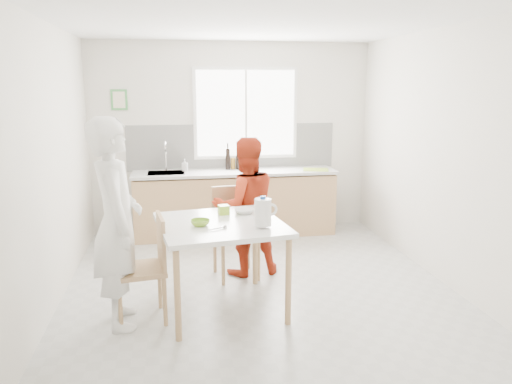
# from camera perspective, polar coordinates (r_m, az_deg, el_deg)

# --- Properties ---
(ground) EXTENTS (4.50, 4.50, 0.00)m
(ground) POSITION_cam_1_polar(r_m,az_deg,el_deg) (5.40, 0.25, -10.74)
(ground) COLOR #B7B7B2
(ground) RESTS_ON ground
(room_shell) EXTENTS (4.50, 4.50, 4.50)m
(room_shell) POSITION_cam_1_polar(r_m,az_deg,el_deg) (5.00, 0.26, 6.91)
(room_shell) COLOR silver
(room_shell) RESTS_ON ground
(window) EXTENTS (1.50, 0.06, 1.30)m
(window) POSITION_cam_1_polar(r_m,az_deg,el_deg) (7.22, -1.17, 8.97)
(window) COLOR white
(window) RESTS_ON room_shell
(backsplash) EXTENTS (3.00, 0.02, 0.65)m
(backsplash) POSITION_cam_1_polar(r_m,az_deg,el_deg) (7.25, -2.74, 5.20)
(backsplash) COLOR white
(backsplash) RESTS_ON room_shell
(picture_frame) EXTENTS (0.22, 0.03, 0.28)m
(picture_frame) POSITION_cam_1_polar(r_m,az_deg,el_deg) (7.18, -15.38, 10.12)
(picture_frame) COLOR #429247
(picture_frame) RESTS_ON room_shell
(kitchen_counter) EXTENTS (2.84, 0.64, 1.37)m
(kitchen_counter) POSITION_cam_1_polar(r_m,az_deg,el_deg) (7.11, -2.43, -1.55)
(kitchen_counter) COLOR tan
(kitchen_counter) RESTS_ON ground
(dining_table) EXTENTS (1.26, 1.26, 0.86)m
(dining_table) POSITION_cam_1_polar(r_m,az_deg,el_deg) (4.65, -4.06, -4.53)
(dining_table) COLOR white
(dining_table) RESTS_ON ground
(chair_left) EXTENTS (0.50, 0.50, 0.96)m
(chair_left) POSITION_cam_1_polar(r_m,az_deg,el_deg) (4.63, -12.27, -7.98)
(chair_left) COLOR tan
(chair_left) RESTS_ON ground
(chair_far) EXTENTS (0.52, 0.52, 1.00)m
(chair_far) POSITION_cam_1_polar(r_m,az_deg,el_deg) (5.57, -2.52, -4.05)
(chair_far) COLOR tan
(chair_far) RESTS_ON ground
(person_white) EXTENTS (0.53, 0.73, 1.85)m
(person_white) POSITION_cam_1_polar(r_m,az_deg,el_deg) (4.50, -15.63, -3.48)
(person_white) COLOR white
(person_white) RESTS_ON ground
(person_red) EXTENTS (0.83, 0.69, 1.55)m
(person_red) POSITION_cam_1_polar(r_m,az_deg,el_deg) (5.55, -1.21, -1.69)
(person_red) COLOR red
(person_red) RESTS_ON ground
(bowl_green) EXTENTS (0.20, 0.20, 0.05)m
(bowl_green) POSITION_cam_1_polar(r_m,az_deg,el_deg) (4.53, -6.40, -3.50)
(bowl_green) COLOR #7EB329
(bowl_green) RESTS_ON dining_table
(bowl_white) EXTENTS (0.22, 0.22, 0.05)m
(bowl_white) POSITION_cam_1_polar(r_m,az_deg,el_deg) (4.93, -1.37, -2.19)
(bowl_white) COLOR white
(bowl_white) RESTS_ON dining_table
(milk_jug) EXTENTS (0.21, 0.15, 0.27)m
(milk_jug) POSITION_cam_1_polar(r_m,az_deg,el_deg) (4.42, 0.84, -2.28)
(milk_jug) COLOR white
(milk_jug) RESTS_ON dining_table
(green_box) EXTENTS (0.11, 0.11, 0.09)m
(green_box) POSITION_cam_1_polar(r_m,az_deg,el_deg) (4.90, -3.72, -2.04)
(green_box) COLOR #99C82E
(green_box) RESTS_ON dining_table
(spoon) EXTENTS (0.15, 0.09, 0.01)m
(spoon) POSITION_cam_1_polar(r_m,az_deg,el_deg) (4.40, -4.42, -4.17)
(spoon) COLOR #A5A5AA
(spoon) RESTS_ON dining_table
(cutting_board) EXTENTS (0.40, 0.33, 0.01)m
(cutting_board) POSITION_cam_1_polar(r_m,az_deg,el_deg) (7.11, 6.84, 2.56)
(cutting_board) COLOR #97BB2B
(cutting_board) RESTS_ON kitchen_counter
(wine_bottle_a) EXTENTS (0.07, 0.07, 0.32)m
(wine_bottle_a) POSITION_cam_1_polar(r_m,az_deg,el_deg) (7.10, -2.02, 3.88)
(wine_bottle_a) COLOR black
(wine_bottle_a) RESTS_ON kitchen_counter
(wine_bottle_b) EXTENTS (0.07, 0.07, 0.30)m
(wine_bottle_b) POSITION_cam_1_polar(r_m,az_deg,el_deg) (7.11, -3.24, 3.80)
(wine_bottle_b) COLOR black
(wine_bottle_b) RESTS_ON kitchen_counter
(jar_amber) EXTENTS (0.06, 0.06, 0.16)m
(jar_amber) POSITION_cam_1_polar(r_m,az_deg,el_deg) (7.14, -2.64, 3.27)
(jar_amber) COLOR olive
(jar_amber) RESTS_ON kitchen_counter
(soap_bottle) EXTENTS (0.09, 0.09, 0.17)m
(soap_bottle) POSITION_cam_1_polar(r_m,az_deg,el_deg) (7.05, -8.14, 3.09)
(soap_bottle) COLOR #999999
(soap_bottle) RESTS_ON kitchen_counter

